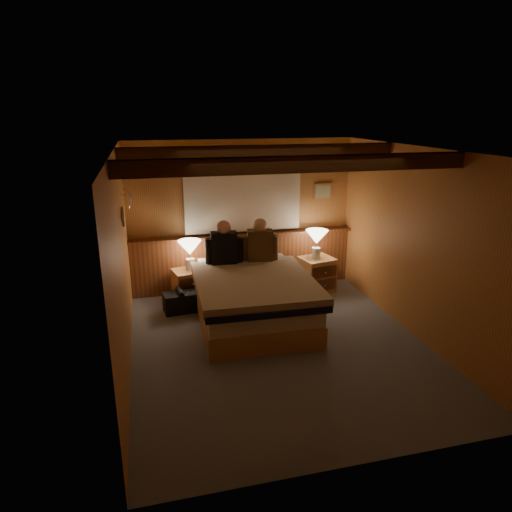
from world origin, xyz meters
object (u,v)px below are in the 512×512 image
object	(u,v)px
nightstand_right	(317,274)
lamp_left	(190,249)
person_right	(260,243)
bed	(253,299)
duffel_bag	(180,302)
person_left	(224,246)
nightstand_left	(189,285)
lamp_right	(317,239)

from	to	relation	value
nightstand_right	lamp_left	size ratio (longest dim) A/B	1.27
lamp_left	person_right	bearing A→B (deg)	-18.89
bed	duffel_bag	size ratio (longest dim) A/B	3.98
nightstand_right	lamp_left	distance (m)	2.09
person_left	duffel_bag	world-z (taller)	person_left
nightstand_right	person_right	size ratio (longest dim) A/B	0.89
bed	duffel_bag	xyz separation A→B (m)	(-0.95, 0.61, -0.20)
lamp_left	person_left	xyz separation A→B (m)	(0.46, -0.35, 0.12)
nightstand_left	lamp_right	xyz separation A→B (m)	(2.03, -0.10, 0.63)
nightstand_right	person_right	world-z (taller)	person_right
lamp_left	lamp_right	xyz separation A→B (m)	(1.99, -0.12, 0.07)
person_right	nightstand_right	bearing A→B (deg)	21.59
nightstand_left	lamp_right	distance (m)	2.13
nightstand_left	nightstand_right	bearing A→B (deg)	-14.58
nightstand_left	lamp_left	xyz separation A→B (m)	(0.04, 0.02, 0.57)
person_left	duffel_bag	distance (m)	1.04
nightstand_right	lamp_right	size ratio (longest dim) A/B	1.26
lamp_right	duffel_bag	bearing A→B (deg)	-172.57
nightstand_right	lamp_right	bearing A→B (deg)	-179.53
person_left	duffel_bag	size ratio (longest dim) A/B	1.30
lamp_right	person_right	world-z (taller)	person_right
lamp_right	person_right	size ratio (longest dim) A/B	0.70
lamp_right	person_right	distance (m)	1.01
person_left	bed	bearing A→B (deg)	-63.11
lamp_left	person_right	xyz separation A→B (m)	(1.01, -0.34, 0.12)
lamp_left	person_right	world-z (taller)	person_right
nightstand_left	lamp_left	bearing A→B (deg)	14.02
bed	person_left	distance (m)	0.93
nightstand_left	nightstand_right	size ratio (longest dim) A/B	0.89
bed	nightstand_right	distance (m)	1.57
person_left	person_right	bearing A→B (deg)	4.66
nightstand_right	bed	bearing A→B (deg)	-156.91
person_right	bed	bearing A→B (deg)	-103.33
duffel_bag	lamp_left	bearing A→B (deg)	55.75
nightstand_right	duffel_bag	size ratio (longest dim) A/B	1.15
person_right	duffel_bag	world-z (taller)	person_right
duffel_bag	bed	bearing A→B (deg)	-39.77
nightstand_right	duffel_bag	xyz separation A→B (m)	(-2.23, -0.29, -0.13)
nightstand_left	nightstand_right	world-z (taller)	nightstand_right
nightstand_left	bed	bearing A→B (deg)	-63.99
nightstand_left	lamp_right	bearing A→B (deg)	-14.78
lamp_left	duffel_bag	bearing A→B (deg)	-117.20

